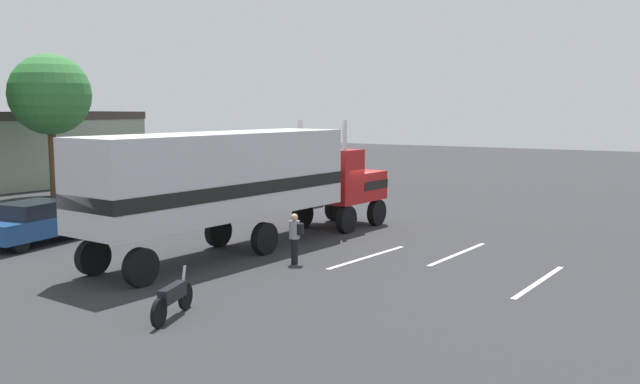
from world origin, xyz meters
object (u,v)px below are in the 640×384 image
(semi_truck, at_px, (242,179))
(motorcycle, at_px, (173,298))
(person_bystander, at_px, (295,236))
(parked_car, at_px, (37,222))
(tree_center, at_px, (50,95))

(semi_truck, relative_size, motorcycle, 7.02)
(person_bystander, relative_size, parked_car, 0.36)
(person_bystander, relative_size, tree_center, 0.20)
(motorcycle, bearing_deg, person_bystander, 4.97)
(semi_truck, bearing_deg, tree_center, 70.65)
(semi_truck, distance_m, parked_car, 7.97)
(motorcycle, xyz_separation_m, tree_center, (13.49, 21.33, 5.20))
(semi_truck, height_order, parked_car, semi_truck)
(motorcycle, bearing_deg, tree_center, 57.70)
(person_bystander, xyz_separation_m, motorcycle, (-6.24, -0.54, -0.41))
(parked_car, height_order, tree_center, tree_center)
(semi_truck, bearing_deg, parked_car, 112.54)
(semi_truck, relative_size, person_bystander, 8.80)
(semi_truck, height_order, tree_center, tree_center)
(semi_truck, height_order, person_bystander, semi_truck)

